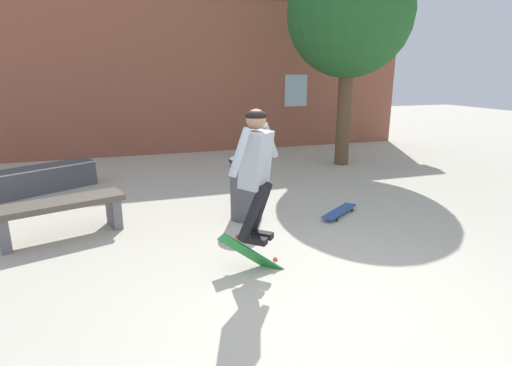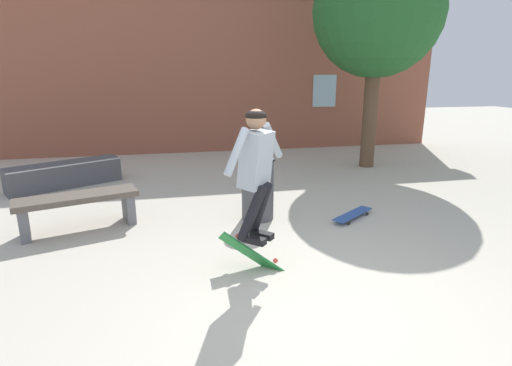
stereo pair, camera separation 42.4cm
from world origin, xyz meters
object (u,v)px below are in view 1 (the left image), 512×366
(park_bench, at_px, (61,211))
(skateboard_resting, at_px, (339,211))
(tree_right, at_px, (350,14))
(trash_bin, at_px, (246,187))
(skater, at_px, (256,165))
(skateboard_flipping, at_px, (251,254))
(skate_ledge, at_px, (37,180))

(park_bench, distance_m, skateboard_resting, 4.01)
(tree_right, height_order, park_bench, tree_right)
(park_bench, relative_size, skateboard_resting, 2.04)
(trash_bin, xyz_separation_m, skateboard_resting, (1.42, -0.32, -0.42))
(park_bench, distance_m, trash_bin, 2.57)
(skater, distance_m, skateboard_flipping, 1.05)
(skater, xyz_separation_m, skateboard_flipping, (-0.04, 0.05, -1.05))
(trash_bin, height_order, skateboard_resting, trash_bin)
(tree_right, bearing_deg, skateboard_resting, -119.88)
(trash_bin, bearing_deg, tree_right, 41.68)
(park_bench, relative_size, skate_ledge, 0.82)
(skate_ledge, height_order, skateboard_flipping, skate_ledge)
(trash_bin, bearing_deg, park_bench, 178.48)
(park_bench, bearing_deg, skater, -55.59)
(park_bench, bearing_deg, skate_ledge, 89.09)
(trash_bin, bearing_deg, skater, -102.74)
(trash_bin, bearing_deg, skateboard_flipping, -104.52)
(skateboard_resting, bearing_deg, skateboard_flipping, -0.55)
(trash_bin, height_order, skater, skater)
(park_bench, relative_size, skater, 1.16)
(skateboard_flipping, height_order, skateboard_resting, skateboard_flipping)
(trash_bin, distance_m, skateboard_flipping, 1.66)
(skateboard_flipping, bearing_deg, park_bench, 157.44)
(tree_right, distance_m, park_bench, 7.18)
(skater, bearing_deg, trash_bin, 119.87)
(skate_ledge, distance_m, skater, 5.16)
(skate_ledge, bearing_deg, trash_bin, -66.70)
(tree_right, height_order, skater, tree_right)
(tree_right, xyz_separation_m, skate_ledge, (-6.59, -0.42, -3.17))
(park_bench, distance_m, skater, 2.90)
(skate_ledge, relative_size, skater, 1.42)
(tree_right, xyz_separation_m, skateboard_resting, (-1.86, -3.24, -3.35))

